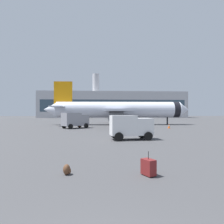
# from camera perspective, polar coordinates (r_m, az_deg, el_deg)

# --- Properties ---
(airplane_at_gate) EXTENTS (35.67, 32.11, 10.50)m
(airplane_at_gate) POSITION_cam_1_polar(r_m,az_deg,el_deg) (48.60, 1.67, 0.64)
(airplane_at_gate) COLOR silver
(airplane_at_gate) RESTS_ON ground
(service_truck) EXTENTS (5.12, 4.73, 2.90)m
(service_truck) POSITION_cam_1_polar(r_m,az_deg,el_deg) (37.86, -10.56, -2.17)
(service_truck) COLOR gray
(service_truck) RESTS_ON ground
(cargo_van) EXTENTS (4.58, 2.72, 2.60)m
(cargo_van) POSITION_cam_1_polar(r_m,az_deg,el_deg) (21.37, 5.32, -4.02)
(cargo_van) COLOR white
(cargo_van) RESTS_ON ground
(safety_cone_near) EXTENTS (0.44, 0.44, 0.83)m
(safety_cone_near) POSITION_cam_1_polar(r_m,az_deg,el_deg) (38.77, 16.00, -3.89)
(safety_cone_near) COLOR #F2590C
(safety_cone_near) RESTS_ON ground
(safety_cone_mid) EXTENTS (0.44, 0.44, 0.64)m
(safety_cone_mid) POSITION_cam_1_polar(r_m,az_deg,el_deg) (50.72, -13.76, -3.17)
(safety_cone_mid) COLOR #F2590C
(safety_cone_mid) RESTS_ON ground
(safety_cone_far) EXTENTS (0.44, 0.44, 0.83)m
(safety_cone_far) POSITION_cam_1_polar(r_m,az_deg,el_deg) (49.26, -10.68, -3.14)
(safety_cone_far) COLOR #F2590C
(safety_cone_far) RESTS_ON ground
(rolling_suitcase) EXTENTS (0.65, 0.75, 1.10)m
(rolling_suitcase) POSITION_cam_1_polar(r_m,az_deg,el_deg) (9.46, 10.39, -15.23)
(rolling_suitcase) COLOR maroon
(rolling_suitcase) RESTS_ON ground
(traveller_backpack) EXTENTS (0.36, 0.40, 0.48)m
(traveller_backpack) POSITION_cam_1_polar(r_m,az_deg,el_deg) (9.71, -12.78, -15.80)
(traveller_backpack) COLOR brown
(traveller_backpack) RESTS_ON ground
(terminal_building) EXTENTS (93.95, 16.25, 28.50)m
(terminal_building) POSITION_cam_1_polar(r_m,az_deg,el_deg) (130.33, 0.21, 2.10)
(terminal_building) COLOR #B2B2B7
(terminal_building) RESTS_ON ground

